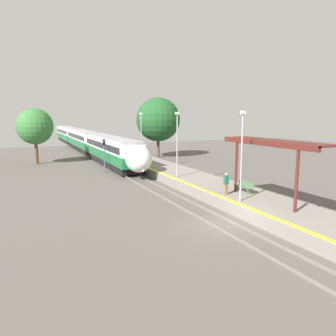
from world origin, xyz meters
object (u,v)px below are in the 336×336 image
Objects in this scene: train at (84,140)px; lamppost_far at (141,135)px; platform_bench at (245,186)px; lamppost_mid at (177,141)px; railway_signal at (104,152)px; person_waiting at (226,183)px; lamppost_near at (242,151)px.

train is 24.59m from lamppost_far.
platform_bench is 8.73m from lamppost_mid.
lamppost_mid is at bearing 103.42° from platform_bench.
platform_bench is 0.43× the size of railway_signal.
lamppost_far reaches higher than person_waiting.
train is at bearing 95.92° from platform_bench.
train is 24.17m from railway_signal.
lamppost_near and lamppost_mid have the same top height.
lamppost_near is 1.00× the size of lamppost_mid.
train is 16.12× the size of railway_signal.
lamppost_near is at bearing -94.85° from person_waiting.
person_waiting is at bearing -75.41° from railway_signal.
railway_signal is 0.64× the size of lamppost_far.
lamppost_mid is (0.00, 9.93, 0.00)m from lamppost_near.
person_waiting is at bearing -86.41° from train.
lamppost_far is at bearing 90.00° from lamppost_mid.
train is 42.50m from platform_bench.
lamppost_near is (-0.17, -1.96, 2.64)m from person_waiting.
train is at bearing 93.59° from person_waiting.
railway_signal is at bearing 114.08° from lamppost_mid.
platform_bench is 18.25m from lamppost_far.
railway_signal is at bearing 102.77° from lamppost_near.
platform_bench is at bearing -76.58° from lamppost_mid.
platform_bench is (4.38, -42.27, -0.88)m from train.
platform_bench is 1.77m from person_waiting.
railway_signal reaches higher than platform_bench.
platform_bench is 0.28× the size of lamppost_mid.
lamppost_far reaches higher than platform_bench.
railway_signal is 4.97m from lamppost_far.
lamppost_far is (-1.90, 17.90, 3.02)m from platform_bench.
train is 42.36m from person_waiting.
lamppost_near is (-1.90, -1.97, 3.02)m from platform_bench.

